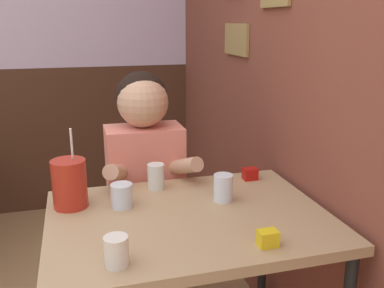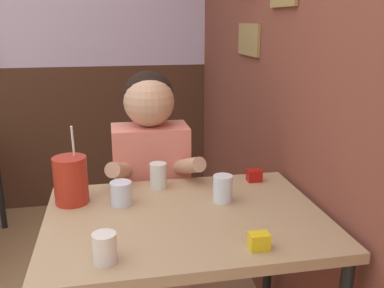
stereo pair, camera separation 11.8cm
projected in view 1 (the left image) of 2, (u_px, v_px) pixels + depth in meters
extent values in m
cube|color=brown|center=(246.00, 37.00, 2.25)|extent=(0.06, 4.29, 2.70)
cube|color=olive|center=(236.00, 39.00, 2.28)|extent=(0.02, 0.32, 0.16)
cube|color=#472819|center=(2.00, 143.00, 3.19)|extent=(5.83, 0.06, 1.10)
cube|color=tan|center=(189.00, 220.00, 1.50)|extent=(0.97, 0.71, 0.04)
cylinder|color=black|center=(67.00, 284.00, 1.79)|extent=(0.04, 0.04, 0.74)
cylinder|color=black|center=(263.00, 254.00, 2.01)|extent=(0.04, 0.04, 0.74)
cube|color=#EA7F6B|center=(148.00, 277.00, 2.10)|extent=(0.31, 0.20, 0.44)
cube|color=#EA7F6B|center=(145.00, 184.00, 1.97)|extent=(0.34, 0.20, 0.54)
sphere|color=black|center=(142.00, 97.00, 1.88)|extent=(0.23, 0.23, 0.23)
sphere|color=tan|center=(143.00, 102.00, 1.86)|extent=(0.22, 0.22, 0.22)
cylinder|color=tan|center=(118.00, 172.00, 1.77)|extent=(0.14, 0.27, 0.15)
cylinder|color=tan|center=(181.00, 166.00, 1.84)|extent=(0.14, 0.27, 0.15)
cylinder|color=#B22819|center=(69.00, 184.00, 1.54)|extent=(0.12, 0.12, 0.18)
cylinder|color=white|center=(72.00, 146.00, 1.51)|extent=(0.01, 0.04, 0.14)
cylinder|color=silver|center=(223.00, 188.00, 1.60)|extent=(0.07, 0.07, 0.10)
cylinder|color=silver|center=(156.00, 176.00, 1.72)|extent=(0.07, 0.07, 0.10)
cylinder|color=silver|center=(116.00, 251.00, 1.18)|extent=(0.07, 0.07, 0.09)
cylinder|color=silver|center=(122.00, 196.00, 1.55)|extent=(0.08, 0.08, 0.09)
cube|color=#B7140F|center=(250.00, 174.00, 1.82)|extent=(0.06, 0.04, 0.05)
cube|color=yellow|center=(268.00, 238.00, 1.28)|extent=(0.06, 0.04, 0.05)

